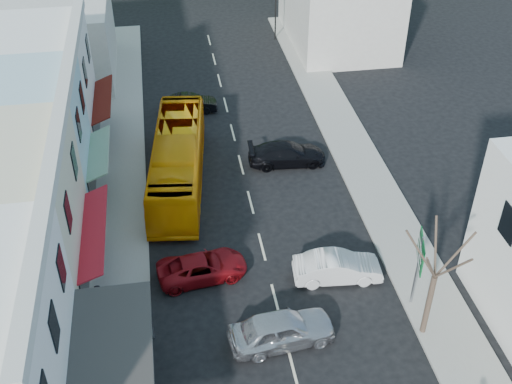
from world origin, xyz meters
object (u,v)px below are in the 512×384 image
at_px(street_tree, 435,277).
at_px(traffic_signal, 276,10).
at_px(car_red, 202,266).
at_px(car_white, 337,268).
at_px(pedestrian_left, 101,302).
at_px(direction_sign, 417,272).
at_px(bus, 178,162).
at_px(car_silver, 282,331).

distance_m(street_tree, traffic_signal, 34.40).
bearing_deg(car_red, car_white, -107.60).
relative_size(car_white, car_red, 0.96).
bearing_deg(car_white, pedestrian_left, 98.44).
distance_m(pedestrian_left, direction_sign, 14.75).
bearing_deg(street_tree, bus, 126.81).
bearing_deg(car_red, traffic_signal, -24.87).
xyz_separation_m(direction_sign, traffic_signal, (-0.60, 32.56, 0.52)).
height_order(car_white, street_tree, street_tree).
distance_m(bus, car_red, 8.47).
xyz_separation_m(car_silver, direction_sign, (6.61, 1.29, 1.41)).
bearing_deg(car_red, direction_sign, -117.18).
bearing_deg(car_white, bus, 41.75).
bearing_deg(car_silver, bus, 9.24).
bearing_deg(pedestrian_left, street_tree, -99.10).
relative_size(pedestrian_left, traffic_signal, 0.32).
distance_m(pedestrian_left, traffic_signal, 34.12).
xyz_separation_m(car_white, pedestrian_left, (-11.56, -0.80, 0.30)).
distance_m(bus, car_silver, 13.75).
bearing_deg(pedestrian_left, car_red, -63.90).
relative_size(direction_sign, traffic_signal, 0.80).
bearing_deg(street_tree, car_red, 151.07).
relative_size(bus, traffic_signal, 2.20).
xyz_separation_m(pedestrian_left, street_tree, (14.53, -3.33, 2.55)).
height_order(direction_sign, traffic_signal, traffic_signal).
height_order(car_silver, direction_sign, direction_sign).
bearing_deg(traffic_signal, direction_sign, 108.00).
distance_m(car_red, traffic_signal, 30.52).
height_order(bus, car_white, bus).
bearing_deg(bus, direction_sign, -41.95).
relative_size(car_silver, car_red, 0.96).
bearing_deg(car_red, street_tree, -126.33).
height_order(bus, car_red, bus).
bearing_deg(street_tree, car_silver, 175.31).
bearing_deg(bus, pedestrian_left, -105.26).
height_order(bus, direction_sign, direction_sign).
height_order(car_silver, traffic_signal, traffic_signal).
xyz_separation_m(car_red, pedestrian_left, (-4.88, -2.00, 0.30)).
bearing_deg(bus, car_white, -45.77).
distance_m(car_red, pedestrian_left, 5.29).
distance_m(direction_sign, traffic_signal, 32.57).
height_order(car_white, traffic_signal, traffic_signal).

